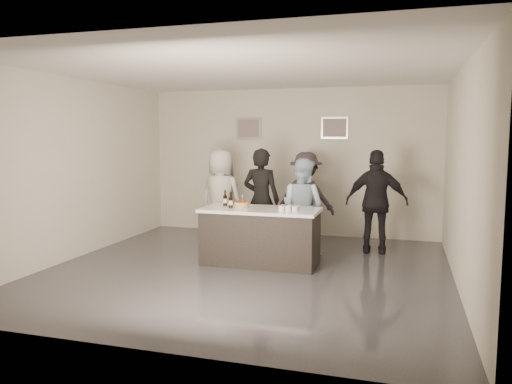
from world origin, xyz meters
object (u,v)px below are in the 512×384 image
bar_counter (260,236)px  beer_bottle_a (225,198)px  cake (241,205)px  person_guest_back (306,197)px  beer_bottle_b (231,200)px  person_main_blue (302,207)px  person_main_black (261,200)px  person_guest_right (377,202)px  person_guest_left (221,198)px

bar_counter → beer_bottle_a: beer_bottle_a is taller
cake → person_guest_back: person_guest_back is taller
beer_bottle_b → person_main_blue: 1.37m
bar_counter → cake: bearing=-174.9°
bar_counter → person_main_black: bearing=105.4°
person_guest_right → person_guest_back: size_ratio=1.04×
beer_bottle_a → person_guest_left: size_ratio=0.14×
beer_bottle_a → bar_counter: bearing=-9.3°
person_guest_left → cake: bearing=138.2°
person_guest_back → beer_bottle_a: bearing=70.2°
person_guest_left → person_guest_right: 2.82m
cake → beer_bottle_a: beer_bottle_a is taller
person_guest_left → person_guest_back: bearing=-138.9°
person_main_blue → person_guest_back: person_guest_back is taller
cake → person_main_blue: size_ratio=0.14×
cake → beer_bottle_b: beer_bottle_b is taller
person_main_blue → beer_bottle_b: bearing=67.1°
person_main_blue → person_guest_left: (-1.60, 0.29, 0.07)m
beer_bottle_b → person_main_blue: bearing=44.2°
person_main_black → person_main_blue: size_ratio=1.10×
person_guest_back → beer_bottle_b: bearing=76.7°
cake → person_guest_left: bearing=124.0°
beer_bottle_a → person_main_blue: (1.14, 0.75, -0.20)m
beer_bottle_a → person_guest_right: size_ratio=0.14×
beer_bottle_a → person_guest_back: person_guest_back is taller
cake → beer_bottle_a: bearing=158.1°
beer_bottle_b → person_guest_left: bearing=117.0°
person_main_blue → person_guest_right: size_ratio=0.92×
person_main_black → person_guest_back: size_ratio=1.05×
beer_bottle_a → cake: bearing=-21.9°
cake → beer_bottle_b: 0.20m
person_main_black → person_guest_left: bearing=-11.2°
person_guest_right → person_guest_back: bearing=-25.9°
cake → person_main_black: 0.92m
beer_bottle_a → person_main_black: size_ratio=0.14×
person_main_blue → person_guest_right: bearing=-137.2°
beer_bottle_b → person_guest_left: (-0.63, 1.23, -0.13)m
person_main_blue → person_guest_right: (1.22, 0.44, 0.07)m
person_guest_right → beer_bottle_b: bearing=29.7°
person_main_black → beer_bottle_b: bearing=82.2°
person_main_black → person_guest_right: size_ratio=1.01×
person_guest_left → person_guest_right: bearing=-162.8°
beer_bottle_a → person_guest_right: 2.64m
cake → person_guest_back: 2.02m
cake → person_main_black: person_main_black is taller
cake → bar_counter: bearing=5.1°
person_guest_left → person_guest_back: 1.63m
person_main_blue → cake: bearing=70.2°
person_guest_back → person_main_black: bearing=68.0°
cake → person_guest_right: 2.42m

